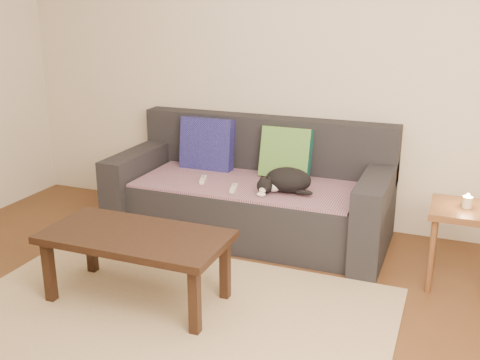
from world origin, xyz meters
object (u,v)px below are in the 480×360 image
object	(u,v)px
cat	(286,181)
wii_remote_a	(203,180)
side_table	(465,222)
coffee_table	(136,242)
wii_remote_b	(234,188)
sofa	(252,195)

from	to	relation	value
cat	wii_remote_a	bearing A→B (deg)	175.24
cat	side_table	size ratio (longest dim) A/B	0.76
side_table	coffee_table	size ratio (longest dim) A/B	0.48
wii_remote_b	cat	bearing A→B (deg)	-86.36
side_table	coffee_table	world-z (taller)	side_table
sofa	wii_remote_b	bearing A→B (deg)	-95.72
wii_remote_b	side_table	size ratio (longest dim) A/B	0.28
sofa	side_table	distance (m)	1.57
cat	wii_remote_b	bearing A→B (deg)	-168.45
cat	side_table	distance (m)	1.21
cat	coffee_table	xyz separation A→B (m)	(-0.60, -1.06, -0.14)
cat	side_table	xyz separation A→B (m)	(1.20, -0.13, -0.09)
wii_remote_b	coffee_table	xyz separation A→B (m)	(-0.24, -0.95, -0.07)
cat	sofa	bearing A→B (deg)	145.39
sofa	wii_remote_a	xyz separation A→B (m)	(-0.32, -0.19, 0.15)
coffee_table	cat	bearing A→B (deg)	60.42
side_table	coffee_table	distance (m)	2.03
sofa	coffee_table	distance (m)	1.28
wii_remote_a	sofa	bearing A→B (deg)	-76.16
wii_remote_b	coffee_table	bearing A→B (deg)	152.87
wii_remote_b	wii_remote_a	bearing A→B (deg)	57.44
wii_remote_a	coffee_table	world-z (taller)	wii_remote_a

